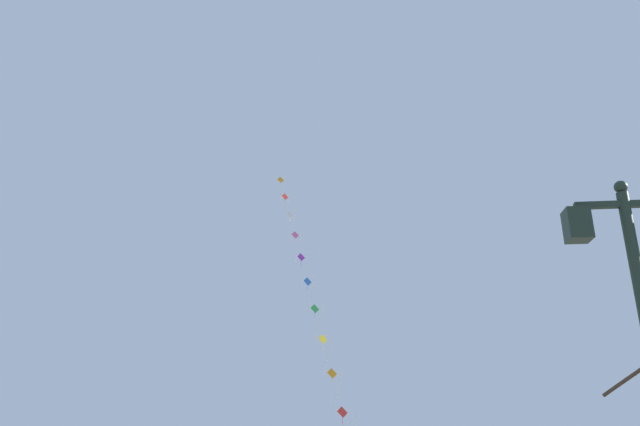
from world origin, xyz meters
TOP-DOWN VIEW (x-y plane):
  - kite_train at (-3.14, 28.65)m, footprint 5.27×11.12m

SIDE VIEW (x-z plane):
  - kite_train at x=-3.14m, z-range 0.33..17.21m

